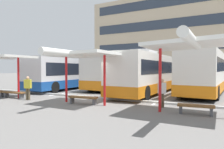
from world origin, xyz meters
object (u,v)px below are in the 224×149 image
at_px(coach_bus_1, 120,72).
at_px(coach_bus_2, 150,74).
at_px(waiting_shelter_2, 195,45).
at_px(waiting_passenger_0, 28,87).
at_px(coach_bus_0, 76,73).
at_px(coach_bus_3, 206,73).
at_px(bench_2, 83,98).
at_px(waiting_shelter_0, 3,57).
at_px(bench_3, 196,107).
at_px(waiting_shelter_1, 81,56).
at_px(waiting_passenger_1, 162,91).
at_px(bench_1, 14,93).

xyz_separation_m(coach_bus_1, coach_bus_2, (4.12, -2.63, -0.08)).
xyz_separation_m(waiting_shelter_2, waiting_passenger_0, (-10.34, -0.22, -2.22)).
bearing_deg(coach_bus_0, waiting_shelter_2, -32.03).
distance_m(coach_bus_0, waiting_passenger_0, 8.70).
bearing_deg(coach_bus_3, coach_bus_1, 174.87).
relative_size(coach_bus_2, bench_2, 6.42).
bearing_deg(coach_bus_1, waiting_shelter_2, -49.98).
bearing_deg(waiting_shelter_0, bench_3, 3.12).
bearing_deg(waiting_passenger_0, coach_bus_2, 52.32).
xyz_separation_m(coach_bus_3, waiting_shelter_1, (-6.05, -9.23, 1.12)).
xyz_separation_m(waiting_shelter_2, waiting_passenger_1, (-1.77, 1.35, -2.24)).
relative_size(bench_3, waiting_passenger_0, 1.02).
bearing_deg(coach_bus_2, waiting_passenger_1, -67.01).
height_order(coach_bus_2, waiting_passenger_1, coach_bus_2).
bearing_deg(bench_3, bench_2, -178.33).
distance_m(coach_bus_1, waiting_shelter_1, 10.31).
bearing_deg(waiting_shelter_1, waiting_passenger_0, -175.04).
bearing_deg(waiting_shelter_1, coach_bus_3, 56.77).
bearing_deg(waiting_shelter_1, coach_bus_1, 103.08).
relative_size(coach_bus_1, bench_1, 5.94).
bearing_deg(coach_bus_3, waiting_shelter_1, -123.23).
relative_size(waiting_shelter_0, bench_1, 2.36).
distance_m(bench_1, bench_2, 5.82).
bearing_deg(coach_bus_3, bench_1, -141.46).
distance_m(waiting_shelter_0, bench_2, 7.20).
bearing_deg(waiting_passenger_1, bench_2, -166.33).
relative_size(waiting_shelter_1, waiting_passenger_1, 3.16).
distance_m(coach_bus_3, bench_2, 11.01).
distance_m(coach_bus_0, bench_2, 10.36).
bearing_deg(waiting_shelter_0, coach_bus_3, 37.01).
height_order(coach_bus_2, coach_bus_3, coach_bus_3).
relative_size(coach_bus_2, coach_bus_3, 1.06).
relative_size(coach_bus_3, waiting_shelter_2, 2.11).
height_order(waiting_shelter_1, waiting_passenger_1, waiting_shelter_1).
xyz_separation_m(coach_bus_1, bench_1, (-3.49, -10.20, -1.40)).
height_order(bench_1, waiting_passenger_1, waiting_passenger_1).
bearing_deg(waiting_shelter_1, bench_2, 90.00).
xyz_separation_m(waiting_passenger_0, waiting_passenger_1, (8.57, 1.57, -0.02)).
relative_size(coach_bus_1, waiting_passenger_1, 7.10).
height_order(coach_bus_1, bench_1, coach_bus_1).
height_order(coach_bus_3, waiting_passenger_1, coach_bus_3).
distance_m(waiting_shelter_0, waiting_shelter_2, 12.89).
bearing_deg(coach_bus_1, waiting_passenger_1, -52.51).
relative_size(bench_2, waiting_passenger_1, 1.18).
distance_m(bench_2, waiting_passenger_1, 4.57).
bearing_deg(bench_1, waiting_shelter_2, 0.35).
xyz_separation_m(coach_bus_2, bench_3, (4.38, -7.04, -1.33)).
distance_m(waiting_shelter_1, waiting_shelter_2, 6.19).
distance_m(bench_2, waiting_passenger_0, 4.22).
distance_m(bench_3, waiting_passenger_1, 2.06).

